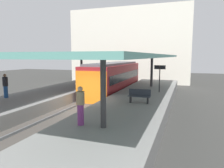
# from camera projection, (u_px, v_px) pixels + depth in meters

# --- Properties ---
(ground_plane) EXTENTS (80.00, 80.00, 0.00)m
(ground_plane) POSITION_uv_depth(u_px,v_px,m) (79.00, 113.00, 14.73)
(ground_plane) COLOR #383835
(platform_left) EXTENTS (4.40, 28.00, 1.00)m
(platform_left) POSITION_uv_depth(u_px,v_px,m) (35.00, 102.00, 15.92)
(platform_left) COLOR gray
(platform_left) RESTS_ON ground_plane
(platform_right) EXTENTS (4.40, 28.00, 1.00)m
(platform_right) POSITION_uv_depth(u_px,v_px,m) (132.00, 110.00, 13.41)
(platform_right) COLOR gray
(platform_right) RESTS_ON ground_plane
(track_ballast) EXTENTS (3.20, 28.00, 0.20)m
(track_ballast) POSITION_uv_depth(u_px,v_px,m) (79.00, 111.00, 14.72)
(track_ballast) COLOR #4C4742
(track_ballast) RESTS_ON ground_plane
(rail_near_side) EXTENTS (0.08, 28.00, 0.14)m
(rail_near_side) POSITION_uv_depth(u_px,v_px,m) (70.00, 108.00, 14.93)
(rail_near_side) COLOR slate
(rail_near_side) RESTS_ON track_ballast
(rail_far_side) EXTENTS (0.08, 28.00, 0.14)m
(rail_far_side) POSITION_uv_depth(u_px,v_px,m) (88.00, 110.00, 14.46)
(rail_far_side) COLOR slate
(rail_far_side) RESTS_ON track_ballast
(commuter_train) EXTENTS (2.78, 10.87, 3.10)m
(commuter_train) POSITION_uv_depth(u_px,v_px,m) (114.00, 78.00, 21.39)
(commuter_train) COLOR maroon
(commuter_train) RESTS_ON track_ballast
(canopy_left) EXTENTS (4.18, 21.00, 3.02)m
(canopy_left) POSITION_uv_depth(u_px,v_px,m) (44.00, 57.00, 16.78)
(canopy_left) COLOR #333335
(canopy_left) RESTS_ON platform_left
(canopy_right) EXTENTS (4.18, 21.00, 3.04)m
(canopy_right) POSITION_uv_depth(u_px,v_px,m) (138.00, 56.00, 14.26)
(canopy_right) COLOR #333335
(canopy_right) RESTS_ON platform_right
(platform_bench) EXTENTS (1.40, 0.41, 0.86)m
(platform_bench) POSITION_uv_depth(u_px,v_px,m) (139.00, 95.00, 13.33)
(platform_bench) COLOR black
(platform_bench) RESTS_ON platform_right
(platform_sign) EXTENTS (0.90, 0.08, 2.21)m
(platform_sign) POSITION_uv_depth(u_px,v_px,m) (160.00, 73.00, 17.07)
(platform_sign) COLOR #262628
(platform_sign) RESTS_ON platform_right
(passenger_near_bench) EXTENTS (0.36, 0.36, 1.70)m
(passenger_near_bench) POSITION_uv_depth(u_px,v_px,m) (5.00, 85.00, 14.90)
(passenger_near_bench) COLOR navy
(passenger_near_bench) RESTS_ON platform_left
(passenger_mid_platform) EXTENTS (0.36, 0.36, 1.68)m
(passenger_mid_platform) POSITION_uv_depth(u_px,v_px,m) (80.00, 105.00, 8.97)
(passenger_mid_platform) COLOR #7A337A
(passenger_mid_platform) RESTS_ON platform_right
(station_building_backdrop) EXTENTS (18.00, 6.00, 11.00)m
(station_building_backdrop) POSITION_uv_depth(u_px,v_px,m) (131.00, 46.00, 33.18)
(station_building_backdrop) COLOR beige
(station_building_backdrop) RESTS_ON ground_plane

